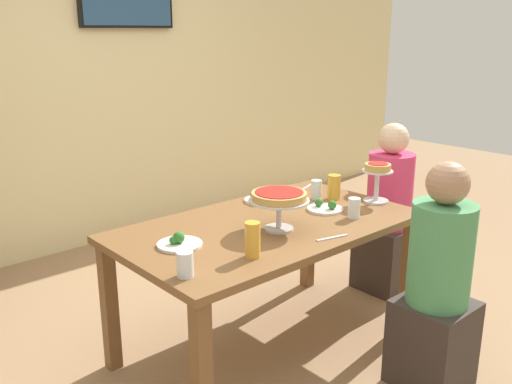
{
  "coord_description": "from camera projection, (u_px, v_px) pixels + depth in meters",
  "views": [
    {
      "loc": [
        -1.9,
        -2.04,
        1.72
      ],
      "look_at": [
        0.0,
        0.1,
        0.89
      ],
      "focal_mm": 39.15,
      "sensor_mm": 36.0,
      "label": 1
    }
  ],
  "objects": [
    {
      "name": "ground_plane",
      "position": [
        268.0,
        346.0,
        3.16
      ],
      "size": [
        12.0,
        12.0,
        0.0
      ],
      "primitive_type": "plane",
      "color": "#9E7A56"
    },
    {
      "name": "rear_partition",
      "position": [
        77.0,
        73.0,
        4.35
      ],
      "size": [
        8.0,
        0.12,
        2.8
      ],
      "primitive_type": "cube",
      "color": "beige",
      "rests_on": "ground_plane"
    },
    {
      "name": "dining_table",
      "position": [
        268.0,
        239.0,
        2.98
      ],
      "size": [
        1.61,
        0.92,
        0.74
      ],
      "color": "brown",
      "rests_on": "ground_plane"
    },
    {
      "name": "diner_head_east",
      "position": [
        388.0,
        220.0,
        3.76
      ],
      "size": [
        0.34,
        0.34,
        1.15
      ],
      "rotation": [
        0.0,
        0.0,
        3.14
      ],
      "color": "#382D28",
      "rests_on": "ground_plane"
    },
    {
      "name": "diner_near_right",
      "position": [
        437.0,
        294.0,
        2.71
      ],
      "size": [
        0.34,
        0.34,
        1.15
      ],
      "rotation": [
        0.0,
        0.0,
        1.57
      ],
      "color": "#382D28",
      "rests_on": "ground_plane"
    },
    {
      "name": "deep_dish_pizza_stand",
      "position": [
        279.0,
        199.0,
        2.81
      ],
      "size": [
        0.31,
        0.31,
        0.2
      ],
      "color": "silver",
      "rests_on": "dining_table"
    },
    {
      "name": "personal_pizza_stand",
      "position": [
        377.0,
        175.0,
        3.27
      ],
      "size": [
        0.18,
        0.18,
        0.24
      ],
      "color": "silver",
      "rests_on": "dining_table"
    },
    {
      "name": "salad_plate_near_diner",
      "position": [
        260.0,
        199.0,
        3.31
      ],
      "size": [
        0.2,
        0.2,
        0.07
      ],
      "color": "white",
      "rests_on": "dining_table"
    },
    {
      "name": "salad_plate_far_diner",
      "position": [
        179.0,
        243.0,
        2.64
      ],
      "size": [
        0.22,
        0.22,
        0.07
      ],
      "color": "white",
      "rests_on": "dining_table"
    },
    {
      "name": "salad_plate_spare",
      "position": [
        325.0,
        208.0,
        3.16
      ],
      "size": [
        0.2,
        0.2,
        0.06
      ],
      "color": "white",
      "rests_on": "dining_table"
    },
    {
      "name": "beer_glass_amber_tall",
      "position": [
        253.0,
        240.0,
        2.49
      ],
      "size": [
        0.07,
        0.07,
        0.16
      ],
      "primitive_type": "cylinder",
      "color": "gold",
      "rests_on": "dining_table"
    },
    {
      "name": "beer_glass_amber_short",
      "position": [
        334.0,
        187.0,
        3.36
      ],
      "size": [
        0.08,
        0.08,
        0.15
      ],
      "primitive_type": "cylinder",
      "color": "gold",
      "rests_on": "dining_table"
    },
    {
      "name": "water_glass_clear_near",
      "position": [
        354.0,
        208.0,
        3.02
      ],
      "size": [
        0.07,
        0.07,
        0.11
      ],
      "primitive_type": "cylinder",
      "color": "white",
      "rests_on": "dining_table"
    },
    {
      "name": "water_glass_clear_far",
      "position": [
        185.0,
        264.0,
        2.3
      ],
      "size": [
        0.07,
        0.07,
        0.11
      ],
      "primitive_type": "cylinder",
      "color": "white",
      "rests_on": "dining_table"
    },
    {
      "name": "water_glass_clear_spare",
      "position": [
        316.0,
        189.0,
        3.37
      ],
      "size": [
        0.06,
        0.06,
        0.12
      ],
      "primitive_type": "cylinder",
      "color": "white",
      "rests_on": "dining_table"
    },
    {
      "name": "cutlery_fork_near",
      "position": [
        332.0,
        238.0,
        2.74
      ],
      "size": [
        0.18,
        0.06,
        0.0
      ],
      "primitive_type": "cube",
      "rotation": [
        0.0,
        0.0,
        -0.24
      ],
      "color": "silver",
      "rests_on": "dining_table"
    },
    {
      "name": "cutlery_knife_near",
      "position": [
        307.0,
        187.0,
        3.63
      ],
      "size": [
        0.17,
        0.08,
        0.0
      ],
      "primitive_type": "cube",
      "rotation": [
        0.0,
        0.0,
        3.48
      ],
      "color": "silver",
      "rests_on": "dining_table"
    }
  ]
}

